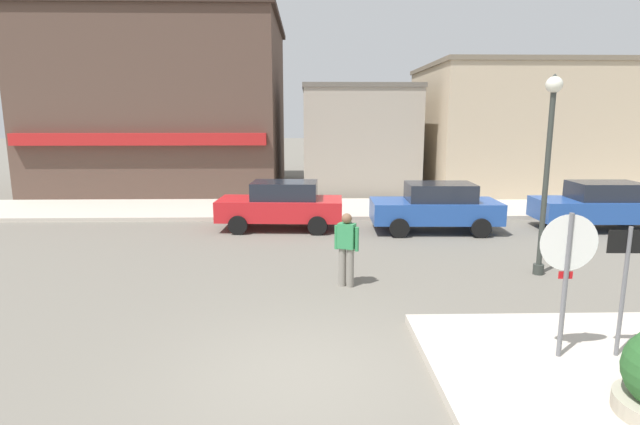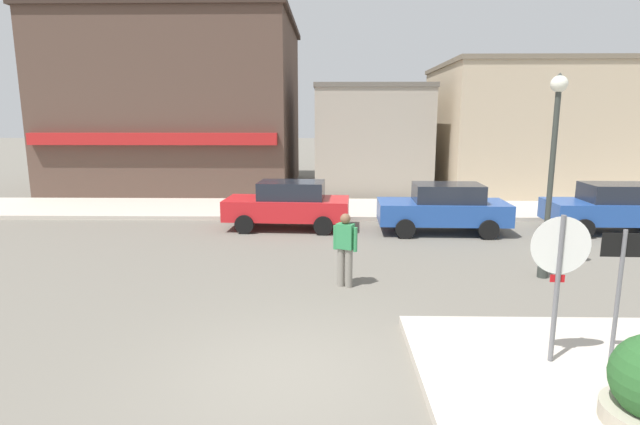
% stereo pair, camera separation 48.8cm
% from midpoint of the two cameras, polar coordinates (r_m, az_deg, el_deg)
% --- Properties ---
extents(ground_plane, '(160.00, 160.00, 0.00)m').
position_cam_midpoint_polar(ground_plane, '(7.46, -3.51, -18.18)').
color(ground_plane, '#6B665B').
extents(kerb_far, '(80.00, 4.00, 0.15)m').
position_cam_midpoint_polar(kerb_far, '(19.54, -2.20, 0.43)').
color(kerb_far, beige).
rests_on(kerb_far, ground).
extents(stop_sign, '(0.82, 0.08, 2.30)m').
position_cam_midpoint_polar(stop_sign, '(7.86, 24.77, -5.66)').
color(stop_sign, slate).
rests_on(stop_sign, ground).
extents(one_way_sign, '(0.60, 0.06, 2.10)m').
position_cam_midpoint_polar(one_way_sign, '(8.32, 30.05, -6.59)').
color(one_way_sign, slate).
rests_on(one_way_sign, ground).
extents(lamp_post, '(0.36, 0.36, 4.54)m').
position_cam_midpoint_polar(lamp_post, '(12.20, 23.65, 6.88)').
color(lamp_post, '#333833').
rests_on(lamp_post, ground).
extents(parked_car_nearest, '(4.09, 2.05, 1.56)m').
position_cam_midpoint_polar(parked_car_nearest, '(16.29, -5.29, 0.92)').
color(parked_car_nearest, red).
rests_on(parked_car_nearest, ground).
extents(parked_car_second, '(4.05, 1.97, 1.56)m').
position_cam_midpoint_polar(parked_car_second, '(16.22, 12.27, 0.67)').
color(parked_car_second, '#234C9E').
rests_on(parked_car_second, ground).
extents(parked_car_third, '(4.04, 1.96, 1.56)m').
position_cam_midpoint_polar(parked_car_third, '(18.36, 28.75, 0.74)').
color(parked_car_third, '#234C9E').
rests_on(parked_car_third, ground).
extents(pedestrian_crossing_near, '(0.54, 0.35, 1.61)m').
position_cam_midpoint_polar(pedestrian_crossing_near, '(10.71, 1.74, -4.01)').
color(pedestrian_crossing_near, gray).
rests_on(pedestrian_crossing_near, ground).
extents(building_corner_shop, '(11.42, 10.23, 8.35)m').
position_cam_midpoint_polar(building_corner_shop, '(27.06, -17.30, 11.60)').
color(building_corner_shop, brown).
rests_on(building_corner_shop, ground).
extents(building_storefront_left_near, '(5.33, 5.94, 5.06)m').
position_cam_midpoint_polar(building_storefront_left_near, '(24.74, 3.73, 8.36)').
color(building_storefront_left_near, '#9E9384').
rests_on(building_storefront_left_near, ground).
extents(building_storefront_left_mid, '(8.86, 7.83, 6.08)m').
position_cam_midpoint_polar(building_storefront_left_mid, '(26.52, 20.77, 8.95)').
color(building_storefront_left_mid, tan).
rests_on(building_storefront_left_mid, ground).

